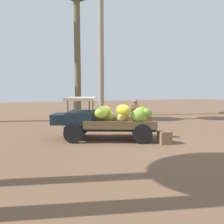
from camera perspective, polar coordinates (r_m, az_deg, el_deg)
The scene contains 4 objects.
ground_plane at distance 10.01m, azimuth 1.71°, elevation -6.87°, with size 60.00×60.00×0.00m, color brown.
truck at distance 9.78m, azimuth -2.47°, elevation -1.71°, with size 4.66×2.90×1.84m.
farmer at distance 11.52m, azimuth 5.90°, elevation -0.35°, with size 0.56×0.53×1.69m.
wooden_crate at distance 9.40m, azimuth 13.22°, elevation -6.30°, with size 0.47×0.45×0.51m, color #85674A.
Camera 1 is at (3.25, 9.20, 2.23)m, focal length 35.94 mm.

